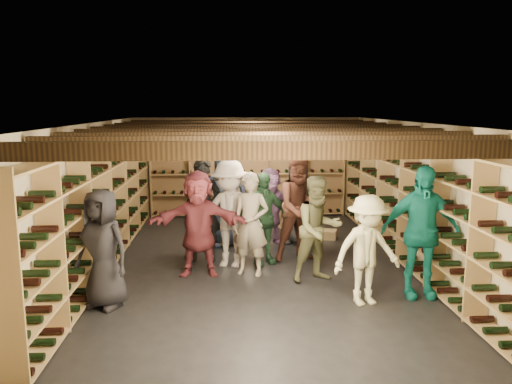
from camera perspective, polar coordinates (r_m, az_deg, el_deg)
The scene contains 23 objects.
ground at distance 8.67m, azimuth 0.23°, elevation -8.16°, with size 8.00×8.00×0.00m, color black.
walls at distance 8.38m, azimuth 0.23°, elevation -0.34°, with size 5.52×8.02×2.40m.
ceiling at distance 8.26m, azimuth 0.24°, elevation 7.89°, with size 5.50×8.00×0.01m, color beige.
ceiling_joists at distance 8.26m, azimuth 0.24°, elevation 6.92°, with size 5.40×7.12×0.18m.
wine_rack_left at distance 8.63m, azimuth -17.05°, elevation -1.32°, with size 0.32×7.50×2.15m.
wine_rack_right at distance 8.94m, azimuth 16.90°, elevation -0.94°, with size 0.32×7.50×2.15m.
wine_rack_back at distance 12.18m, azimuth -0.91°, elevation 2.26°, with size 4.70×0.30×2.15m.
crate_stack_left at distance 9.82m, azimuth -3.48°, elevation -3.98°, with size 0.54×0.39×0.68m.
crate_stack_right at distance 11.26m, azimuth 3.49°, elevation -2.62°, with size 0.59×0.49×0.51m.
crate_loose at distance 10.36m, azimuth 7.78°, elevation -4.78°, with size 0.50×0.33×0.17m, color tan.
person_0 at distance 6.97m, azimuth -17.12°, elevation -6.22°, with size 0.79×0.51×1.61m, color black.
person_1 at distance 8.65m, azimuth -6.04°, elevation -2.10°, with size 0.66×0.43×1.80m, color black.
person_2 at distance 7.71m, azimuth 7.14°, elevation -4.21°, with size 0.80×0.62×1.64m, color #656541.
person_3 at distance 6.93m, azimuth 12.56°, elevation -6.52°, with size 0.98×0.56×1.51m, color beige.
person_4 at distance 7.37m, azimuth 18.27°, elevation -4.34°, with size 1.10×0.46×1.88m, color #128176.
person_5 at distance 7.96m, azimuth -6.61°, elevation -3.59°, with size 1.56×0.50×1.68m, color brown.
person_6 at distance 9.60m, azimuth -3.55°, elevation -0.53°, with size 0.93×0.61×1.91m, color #26334F.
person_7 at distance 7.93m, azimuth -0.64°, elevation -3.70°, with size 0.60×0.39×1.65m, color gray.
person_8 at distance 8.66m, azimuth 5.11°, elevation -1.80°, with size 0.91×0.71×1.88m, color #47251C.
person_9 at distance 8.34m, azimuth -3.01°, elevation -2.51°, with size 1.16×0.67×1.80m, color #AFA6A0.
person_10 at distance 8.48m, azimuth 0.73°, elevation -3.04°, with size 0.93×0.39×1.58m, color #264B31.
person_11 at distance 9.64m, azimuth 1.66°, elevation -1.68°, with size 1.40×0.45×1.51m, color #81578A.
person_12 at distance 9.77m, azimuth 4.80°, elevation -1.08°, with size 0.82×0.53×1.67m, color #2E2D32.
Camera 1 is at (-0.53, -8.23, 2.68)m, focal length 35.00 mm.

